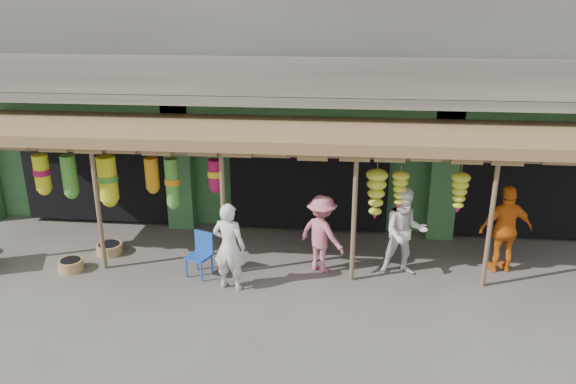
# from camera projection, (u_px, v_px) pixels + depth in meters

# --- Properties ---
(ground) EXTENTS (80.00, 80.00, 0.00)m
(ground) POSITION_uv_depth(u_px,v_px,m) (301.00, 272.00, 11.27)
(ground) COLOR #514C47
(ground) RESTS_ON ground
(building) EXTENTS (16.40, 6.80, 7.00)m
(building) POSITION_uv_depth(u_px,v_px,m) (316.00, 70.00, 14.69)
(building) COLOR gray
(building) RESTS_ON ground
(awning) EXTENTS (14.00, 2.70, 2.79)m
(awning) POSITION_uv_depth(u_px,v_px,m) (298.00, 138.00, 11.17)
(awning) COLOR brown
(awning) RESTS_ON ground
(blue_chair) EXTENTS (0.54, 0.55, 0.88)m
(blue_chair) POSITION_uv_depth(u_px,v_px,m) (201.00, 251.00, 11.05)
(blue_chair) COLOR #1B4BB1
(blue_chair) RESTS_ON ground
(basket_mid) EXTENTS (0.69, 0.69, 0.21)m
(basket_mid) POSITION_uv_depth(u_px,v_px,m) (109.00, 249.00, 12.06)
(basket_mid) COLOR olive
(basket_mid) RESTS_ON ground
(basket_right) EXTENTS (0.64, 0.64, 0.22)m
(basket_right) POSITION_uv_depth(u_px,v_px,m) (71.00, 265.00, 11.32)
(basket_right) COLOR #936744
(basket_right) RESTS_ON ground
(person_front) EXTENTS (0.69, 0.52, 1.72)m
(person_front) POSITION_uv_depth(u_px,v_px,m) (229.00, 247.00, 10.40)
(person_front) COLOR silver
(person_front) RESTS_ON ground
(person_right) EXTENTS (0.95, 0.77, 1.81)m
(person_right) POSITION_uv_depth(u_px,v_px,m) (405.00, 232.00, 10.92)
(person_right) COLOR silver
(person_right) RESTS_ON ground
(person_vendor) EXTENTS (1.11, 0.61, 1.80)m
(person_vendor) POSITION_uv_depth(u_px,v_px,m) (506.00, 229.00, 11.06)
(person_vendor) COLOR orange
(person_vendor) RESTS_ON ground
(person_shopper) EXTENTS (1.18, 1.09, 1.60)m
(person_shopper) POSITION_uv_depth(u_px,v_px,m) (322.00, 234.00, 11.10)
(person_shopper) COLOR #CA6A7C
(person_shopper) RESTS_ON ground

